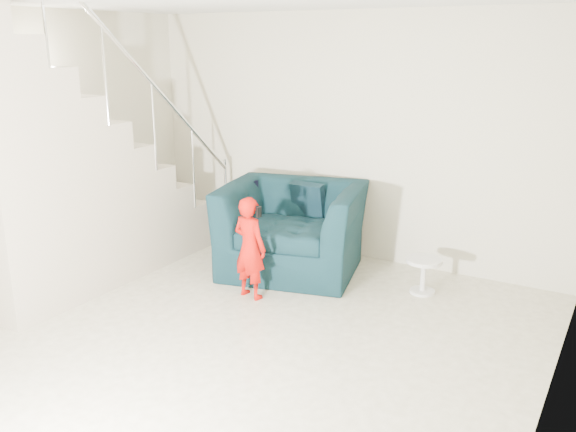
# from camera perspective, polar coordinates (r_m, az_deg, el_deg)

# --- Properties ---
(floor) EXTENTS (5.50, 5.50, 0.00)m
(floor) POSITION_cam_1_polar(r_m,az_deg,el_deg) (5.00, -8.68, -12.48)
(floor) COLOR gray
(floor) RESTS_ON ground
(back_wall) EXTENTS (5.00, 0.00, 5.00)m
(back_wall) POSITION_cam_1_polar(r_m,az_deg,el_deg) (6.82, 5.56, 7.33)
(back_wall) COLOR beige
(back_wall) RESTS_ON floor
(right_wall) EXTENTS (0.00, 5.50, 5.50)m
(right_wall) POSITION_cam_1_polar(r_m,az_deg,el_deg) (3.54, 23.65, -2.16)
(right_wall) COLOR beige
(right_wall) RESTS_ON floor
(armchair) EXTENTS (1.69, 1.55, 0.93)m
(armchair) POSITION_cam_1_polar(r_m,az_deg,el_deg) (6.46, 0.41, -1.17)
(armchair) COLOR black
(armchair) RESTS_ON floor
(toddler) EXTENTS (0.39, 0.29, 0.99)m
(toddler) POSITION_cam_1_polar(r_m,az_deg,el_deg) (5.77, -3.60, -2.98)
(toddler) COLOR #A00D05
(toddler) RESTS_ON floor
(side_table) EXTENTS (0.35, 0.35, 0.35)m
(side_table) POSITION_cam_1_polar(r_m,az_deg,el_deg) (6.08, 12.57, -4.95)
(side_table) COLOR silver
(side_table) RESTS_ON floor
(staircase) EXTENTS (1.02, 3.03, 3.62)m
(staircase) POSITION_cam_1_polar(r_m,az_deg,el_deg) (6.39, -19.99, 2.15)
(staircase) COLOR #ADA089
(staircase) RESTS_ON floor
(cushion) EXTENTS (0.38, 0.18, 0.37)m
(cushion) POSITION_cam_1_polar(r_m,az_deg,el_deg) (6.70, 1.89, 1.62)
(cushion) COLOR black
(cushion) RESTS_ON armchair
(throw) EXTENTS (0.05, 0.54, 0.60)m
(throw) POSITION_cam_1_polar(r_m,az_deg,el_deg) (6.68, -4.20, 0.44)
(throw) COLOR black
(throw) RESTS_ON armchair
(phone) EXTENTS (0.03, 0.05, 0.10)m
(phone) POSITION_cam_1_polar(r_m,az_deg,el_deg) (5.60, -2.74, 0.36)
(phone) COLOR black
(phone) RESTS_ON toddler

